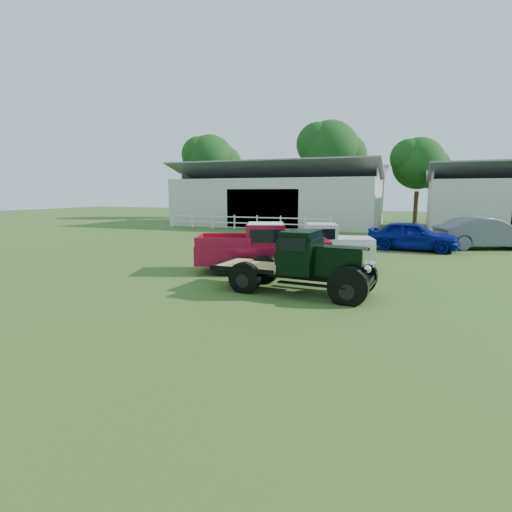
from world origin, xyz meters
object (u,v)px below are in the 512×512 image
at_px(red_pickup, 263,247).
at_px(white_pickup, 319,244).
at_px(misc_car_blue, 413,236).
at_px(misc_car_grey, 485,233).
at_px(vintage_flatbed, 298,262).

xyz_separation_m(red_pickup, white_pickup, (1.63, 2.40, -0.10)).
bearing_deg(misc_car_blue, misc_car_grey, -53.80).
bearing_deg(white_pickup, vintage_flatbed, -100.99).
distance_m(vintage_flatbed, misc_car_grey, 14.64).
bearing_deg(misc_car_grey, vintage_flatbed, 130.99).
bearing_deg(vintage_flatbed, misc_car_blue, 77.44).
xyz_separation_m(vintage_flatbed, misc_car_blue, (3.23, 10.88, -0.17)).
bearing_deg(red_pickup, vintage_flatbed, -71.11).
distance_m(white_pickup, misc_car_blue, 6.91).
distance_m(red_pickup, misc_car_blue, 9.81).
bearing_deg(white_pickup, misc_car_grey, 30.89).
bearing_deg(red_pickup, misc_car_grey, 29.42).
xyz_separation_m(white_pickup, misc_car_grey, (7.34, 7.89, 0.00)).
xyz_separation_m(white_pickup, misc_car_blue, (3.69, 5.84, -0.07)).
bearing_deg(misc_car_grey, misc_car_blue, 98.35).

